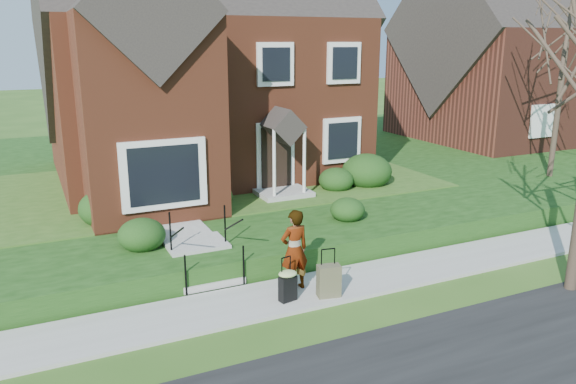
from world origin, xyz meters
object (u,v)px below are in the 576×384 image
front_steps (202,257)px  suitcase_olive (329,281)px  woman (294,250)px  suitcase_black (288,284)px

front_steps → suitcase_olive: (2.05, -2.32, -0.05)m
woman → front_steps: bearing=-51.3°
suitcase_black → suitcase_olive: suitcase_olive is taller
front_steps → suitcase_olive: size_ratio=1.94×
woman → suitcase_olive: woman is taller
front_steps → suitcase_black: 2.45m
woman → suitcase_black: (-0.38, -0.47, -0.52)m
front_steps → suitcase_olive: front_steps is taller
suitcase_black → woman: bearing=39.9°
woman → suitcase_olive: bearing=123.1°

